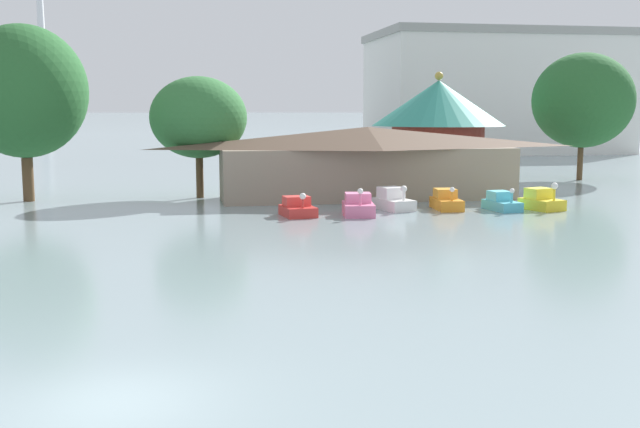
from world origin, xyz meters
TOP-DOWN VIEW (x-y plane):
  - ground_plane at (0.00, 0.00)m, footprint 2000.00×2000.00m
  - pedal_boat_red at (7.83, 26.49)m, footprint 1.96×2.54m
  - pedal_boat_pink at (11.24, 26.21)m, footprint 2.04×2.94m
  - pedal_boat_white at (13.83, 28.17)m, footprint 2.20×3.01m
  - pedal_boat_orange at (16.99, 27.73)m, footprint 1.59×2.85m
  - pedal_boat_cyan at (20.06, 26.76)m, footprint 1.65×2.72m
  - pedal_boat_yellow at (22.50, 26.59)m, footprint 2.28×2.77m
  - boathouse at (13.63, 33.85)m, footprint 20.80×5.83m
  - green_roof_pavilion at (22.55, 45.66)m, footprint 10.99×10.99m
  - shoreline_tree_tall_left at (-8.29, 36.42)m, footprint 8.04×8.04m
  - shoreline_tree_mid at (2.69, 36.44)m, footprint 6.45×6.45m
  - shoreline_tree_right at (34.41, 43.72)m, footprint 8.28×8.28m
  - background_building_block at (43.90, 84.55)m, footprint 32.81×19.64m

SIDE VIEW (x-z plane):
  - ground_plane at x=0.00m, z-range 0.00..0.00m
  - pedal_boat_red at x=7.83m, z-range -0.26..1.14m
  - pedal_boat_cyan at x=20.06m, z-range -0.26..1.15m
  - pedal_boat_orange at x=16.99m, z-range -0.25..1.21m
  - pedal_boat_pink at x=11.24m, z-range -0.32..1.32m
  - pedal_boat_yellow at x=22.50m, z-range -0.34..1.36m
  - pedal_boat_white at x=13.83m, z-range -0.25..1.30m
  - boathouse at x=13.63m, z-range 0.11..4.87m
  - green_roof_pavilion at x=22.55m, z-range 0.39..9.35m
  - shoreline_tree_mid at x=2.69m, z-range 1.32..9.41m
  - shoreline_tree_right at x=34.41m, z-range 1.35..11.88m
  - shoreline_tree_tall_left at x=-8.29m, z-range 1.39..12.67m
  - background_building_block at x=43.90m, z-range 0.02..16.14m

